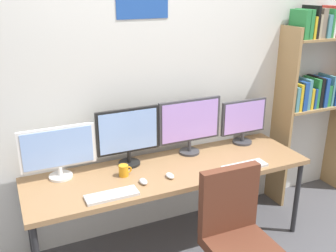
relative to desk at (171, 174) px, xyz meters
The scene contains 13 objects.
wall_back 0.74m from the desk, 90.21° to the left, with size 4.71×0.11×2.60m.
desk is the anchor object (origin of this frame).
bookshelf 1.78m from the desk, ahead, with size 0.83×0.28×1.96m.
office_chair 0.81m from the desk, 77.78° to the right, with size 0.52×0.52×0.99m.
monitor_far_left 0.91m from the desk, 165.77° to the left, with size 0.57×0.18×0.41m.
monitor_center_left 0.47m from the desk, 142.74° to the left, with size 0.52×0.18×0.48m.
monitor_center_right 0.48m from the desk, 37.26° to the left, with size 0.58×0.18×0.49m.
monitor_far_right 0.91m from the desk, 14.22° to the left, with size 0.46×0.18×0.42m.
keyboard_left 0.61m from the desk, 157.67° to the right, with size 0.37×0.13×0.02m, color silver.
keyboard_right 0.61m from the desk, 22.33° to the right, with size 0.38×0.13×0.02m, color silver.
mouse_left_side 0.33m from the desk, 154.00° to the right, with size 0.06×0.10×0.03m, color silver.
mouse_right_side 0.17m from the desk, 116.17° to the right, with size 0.06×0.10×0.03m, color silver.
coffee_mug 0.40m from the desk, behind, with size 0.11×0.08×0.09m.
Camera 1 is at (-1.18, -1.96, 2.15)m, focal length 41.29 mm.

